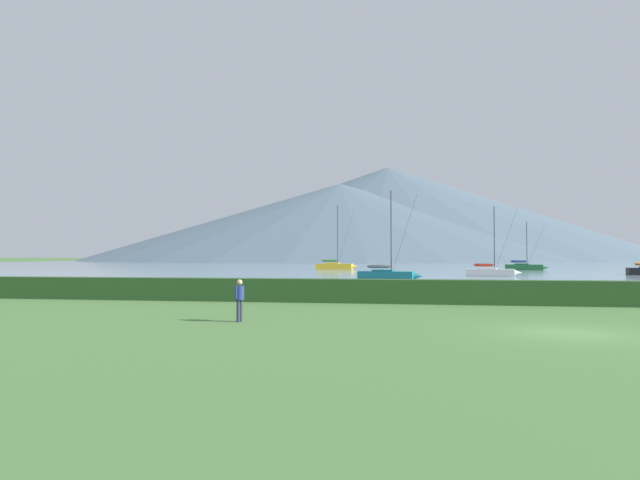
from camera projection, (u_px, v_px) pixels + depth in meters
ground_plane at (568, 333)px, 18.98m from camera, size 1000.00×1000.00×0.00m
harbor_water at (435, 265)px, 154.03m from camera, size 320.00×246.00×0.00m
hedge_line at (513, 293)px, 29.84m from camera, size 80.00×1.20×1.29m
sailboat_slip_0 at (491, 272)px, 70.36m from camera, size 6.70×2.91×8.64m
sailboat_slip_2 at (335, 266)px, 104.95m from camera, size 7.69×2.51×11.86m
sailboat_slip_3 at (524, 267)px, 99.45m from camera, size 7.35×3.16×8.47m
sailboat_slip_5 at (387, 275)px, 59.57m from camera, size 6.87×3.10×9.35m
person_seated_viewer at (240, 297)px, 22.24m from camera, size 0.36×0.55×1.65m
distant_hill_west_ridge at (388, 213)px, 356.14m from camera, size 315.51×315.51×57.61m
distant_hill_central_peak at (340, 222)px, 310.14m from camera, size 265.85×265.85×41.54m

